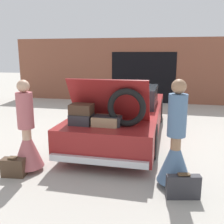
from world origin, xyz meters
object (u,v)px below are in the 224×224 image
person_left (27,139)px  suitcase_beside_left_person (14,167)px  suitcase_beside_right_person (183,187)px  person_right (175,149)px  car (123,114)px

person_left → suitcase_beside_left_person: person_left is taller
suitcase_beside_left_person → suitcase_beside_right_person: suitcase_beside_right_person is taller
person_left → person_right: (2.64, 0.00, 0.03)m
person_right → person_left: bearing=86.8°
car → suitcase_beside_right_person: car is taller
suitcase_beside_left_person → car: bearing=62.9°
person_left → person_right: bearing=102.2°
car → person_left: size_ratio=2.97×
car → person_left: (-1.32, -2.56, 0.03)m
car → suitcase_beside_right_person: (1.45, -2.93, -0.39)m
person_right → suitcase_beside_left_person: (-2.77, -0.29, -0.47)m
person_right → suitcase_beside_left_person: bearing=92.6°
person_left → person_right: size_ratio=0.96×
suitcase_beside_left_person → suitcase_beside_right_person: (2.91, -0.09, 0.02)m
suitcase_beside_right_person → person_right: bearing=109.2°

